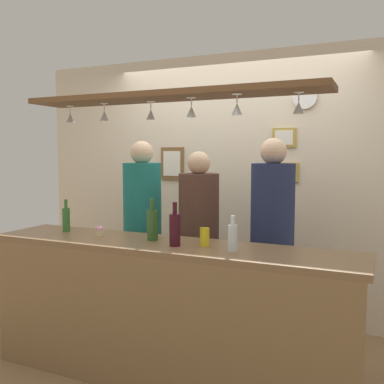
{
  "coord_description": "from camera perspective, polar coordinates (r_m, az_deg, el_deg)",
  "views": [
    {
      "loc": [
        1.39,
        -2.98,
        1.63
      ],
      "look_at": [
        0.0,
        0.1,
        1.32
      ],
      "focal_mm": 40.27,
      "sensor_mm": 36.0,
      "label": 1
    }
  ],
  "objects": [
    {
      "name": "ground_plane",
      "position": [
        3.67,
        -0.69,
        -21.16
      ],
      "size": [
        8.0,
        8.0,
        0.0
      ],
      "primitive_type": "plane",
      "color": "olive"
    },
    {
      "name": "back_wall",
      "position": [
        4.32,
        5.45,
        0.81
      ],
      "size": [
        4.4,
        0.06,
        2.6
      ],
      "primitive_type": "cube",
      "color": "beige",
      "rests_on": "ground_plane"
    },
    {
      "name": "bar_counter",
      "position": [
        2.99,
        -4.88,
        -13.37
      ],
      "size": [
        2.7,
        0.55,
        1.0
      ],
      "color": "brown",
      "rests_on": "ground_plane"
    },
    {
      "name": "overhead_glass_rack",
      "position": [
        3.04,
        -3.17,
        12.6
      ],
      "size": [
        2.2,
        0.36,
        0.04
      ],
      "primitive_type": "cube",
      "color": "brown"
    },
    {
      "name": "hanging_wineglass_far_left",
      "position": [
        3.57,
        -15.81,
        9.51
      ],
      "size": [
        0.07,
        0.07,
        0.13
      ],
      "color": "silver",
      "rests_on": "overhead_glass_rack"
    },
    {
      "name": "hanging_wineglass_left",
      "position": [
        3.33,
        -11.53,
        9.93
      ],
      "size": [
        0.07,
        0.07,
        0.13
      ],
      "color": "silver",
      "rests_on": "overhead_glass_rack"
    },
    {
      "name": "hanging_wineglass_center_left",
      "position": [
        3.17,
        -5.47,
        10.25
      ],
      "size": [
        0.07,
        0.07,
        0.13
      ],
      "color": "silver",
      "rests_on": "overhead_glass_rack"
    },
    {
      "name": "hanging_wineglass_center",
      "position": [
        2.93,
        -0.08,
        10.69
      ],
      "size": [
        0.07,
        0.07,
        0.13
      ],
      "color": "silver",
      "rests_on": "overhead_glass_rack"
    },
    {
      "name": "hanging_wineglass_center_right",
      "position": [
        2.77,
        5.98,
        10.99
      ],
      "size": [
        0.07,
        0.07,
        0.13
      ],
      "color": "silver",
      "rests_on": "overhead_glass_rack"
    },
    {
      "name": "hanging_wineglass_right",
      "position": [
        2.76,
        13.93,
        10.88
      ],
      "size": [
        0.07,
        0.07,
        0.13
      ],
      "color": "silver",
      "rests_on": "overhead_glass_rack"
    },
    {
      "name": "person_left_teal_shirt",
      "position": [
        3.88,
        -6.57,
        -3.44
      ],
      "size": [
        0.34,
        0.34,
        1.73
      ],
      "color": "#2D334C",
      "rests_on": "ground_plane"
    },
    {
      "name": "person_middle_brown_shirt",
      "position": [
        3.64,
        0.91,
        -4.93
      ],
      "size": [
        0.34,
        0.34,
        1.64
      ],
      "color": "#2D334C",
      "rests_on": "ground_plane"
    },
    {
      "name": "person_right_navy_shirt",
      "position": [
        3.43,
        10.58,
        -4.53
      ],
      "size": [
        0.34,
        0.34,
        1.74
      ],
      "color": "#2D334C",
      "rests_on": "ground_plane"
    },
    {
      "name": "bottle_champagne_green",
      "position": [
        3.12,
        -5.26,
        -4.25
      ],
      "size": [
        0.08,
        0.08,
        0.3
      ],
      "color": "#2D5623",
      "rests_on": "bar_counter"
    },
    {
      "name": "bottle_soda_clear",
      "position": [
        2.78,
        5.41,
        -5.96
      ],
      "size": [
        0.06,
        0.06,
        0.23
      ],
      "color": "silver",
      "rests_on": "bar_counter"
    },
    {
      "name": "bottle_beer_green_import",
      "position": [
        3.6,
        -16.32,
        -3.42
      ],
      "size": [
        0.06,
        0.06,
        0.26
      ],
      "color": "#336B2D",
      "rests_on": "bar_counter"
    },
    {
      "name": "bottle_wine_dark_red",
      "position": [
        2.92,
        -2.28,
        -4.88
      ],
      "size": [
        0.08,
        0.08,
        0.3
      ],
      "color": "#380F19",
      "rests_on": "bar_counter"
    },
    {
      "name": "drink_can",
      "position": [
        2.94,
        1.68,
        -5.96
      ],
      "size": [
        0.07,
        0.07,
        0.12
      ],
      "primitive_type": "cylinder",
      "color": "yellow",
      "rests_on": "bar_counter"
    },
    {
      "name": "cupcake",
      "position": [
        3.36,
        -12.15,
        -5.1
      ],
      "size": [
        0.06,
        0.06,
        0.08
      ],
      "color": "beige",
      "rests_on": "bar_counter"
    },
    {
      "name": "picture_frame_upper_small",
      "position": [
        4.13,
        12.1,
        7.06
      ],
      "size": [
        0.22,
        0.02,
        0.18
      ],
      "color": "#B29338",
      "rests_on": "back_wall"
    },
    {
      "name": "picture_frame_caricature",
      "position": [
        4.53,
        -2.64,
        3.79
      ],
      "size": [
        0.26,
        0.02,
        0.34
      ],
      "color": "brown",
      "rests_on": "back_wall"
    },
    {
      "name": "picture_frame_lower_pair",
      "position": [
        4.14,
        11.89,
        2.59
      ],
      "size": [
        0.3,
        0.02,
        0.18
      ],
      "color": "#B29338",
      "rests_on": "back_wall"
    },
    {
      "name": "wall_clock",
      "position": [
        4.12,
        14.72,
        12.09
      ],
      "size": [
        0.22,
        0.03,
        0.22
      ],
      "primitive_type": "cylinder",
      "rotation": [
        1.57,
        0.0,
        0.0
      ],
      "color": "white",
      "rests_on": "back_wall"
    }
  ]
}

